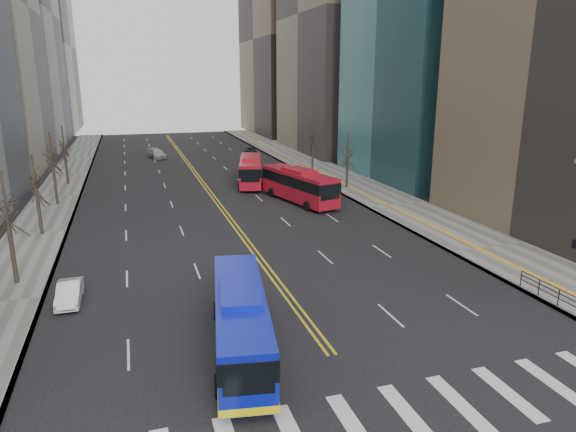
% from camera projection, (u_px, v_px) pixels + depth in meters
% --- Properties ---
extents(ground, '(220.00, 220.00, 0.00)m').
position_uv_depth(ground, '(381.00, 420.00, 19.84)').
color(ground, black).
extents(sidewalk_right, '(7.00, 130.00, 0.15)m').
position_uv_depth(sidewalk_right, '(342.00, 179.00, 66.30)').
color(sidewalk_right, slate).
rests_on(sidewalk_right, ground).
extents(sidewalk_left, '(5.00, 130.00, 0.15)m').
position_uv_depth(sidewalk_left, '(57.00, 197.00, 56.56)').
color(sidewalk_left, slate).
rests_on(sidewalk_left, ground).
extents(crosswalk, '(26.70, 4.00, 0.01)m').
position_uv_depth(crosswalk, '(381.00, 420.00, 19.84)').
color(crosswalk, silver).
rests_on(crosswalk, ground).
extents(centerline, '(0.55, 100.00, 0.01)m').
position_uv_depth(centerline, '(196.00, 173.00, 70.52)').
color(centerline, gold).
rests_on(centerline, ground).
extents(office_towers, '(83.00, 134.00, 58.00)m').
position_uv_depth(office_towers, '(177.00, 0.00, 76.74)').
color(office_towers, gray).
rests_on(office_towers, ground).
extents(pedestrian_railing, '(0.06, 6.06, 1.02)m').
position_uv_depth(pedestrian_railing, '(559.00, 295.00, 29.25)').
color(pedestrian_railing, black).
rests_on(pedestrian_railing, sidewalk_right).
extents(street_trees, '(35.20, 47.20, 7.60)m').
position_uv_depth(street_trees, '(145.00, 164.00, 48.35)').
color(street_trees, '#2E241C').
rests_on(street_trees, ground).
extents(blue_bus, '(4.09, 11.34, 3.26)m').
position_uv_depth(blue_bus, '(241.00, 319.00, 24.43)').
color(blue_bus, '#0B17AE').
rests_on(blue_bus, ground).
extents(red_bus_near, '(5.25, 11.61, 3.58)m').
position_uv_depth(red_bus_near, '(299.00, 184.00, 53.88)').
color(red_bus_near, '#B21323').
rests_on(red_bus_near, ground).
extents(red_bus_far, '(5.13, 11.29, 3.49)m').
position_uv_depth(red_bus_far, '(251.00, 169.00, 62.89)').
color(red_bus_far, '#B21323').
rests_on(red_bus_far, ground).
extents(car_white, '(1.35, 3.73, 1.22)m').
position_uv_depth(car_white, '(69.00, 293.00, 30.03)').
color(car_white, white).
rests_on(car_white, ground).
extents(car_dark_mid, '(2.88, 4.55, 1.44)m').
position_uv_depth(car_dark_mid, '(330.00, 192.00, 55.90)').
color(car_dark_mid, black).
rests_on(car_dark_mid, ground).
extents(car_silver, '(3.32, 5.48, 1.49)m').
position_uv_depth(car_silver, '(157.00, 154.00, 83.63)').
color(car_silver, '#9C9BA1').
rests_on(car_silver, ground).
extents(car_dark_far, '(2.38, 4.25, 1.12)m').
position_uv_depth(car_dark_far, '(251.00, 151.00, 88.41)').
color(car_dark_far, black).
rests_on(car_dark_far, ground).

